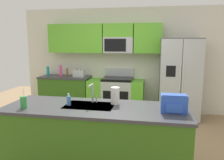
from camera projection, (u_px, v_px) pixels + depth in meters
ground_plane at (105, 145)px, 3.88m from camera, size 9.00×9.00×0.00m
kitchen_wall_unit at (117, 54)px, 5.68m from camera, size 5.20×0.43×2.60m
back_counter at (66, 93)px, 5.81m from camera, size 1.26×0.63×0.90m
range_oven at (116, 96)px, 5.58m from camera, size 1.36×0.61×1.10m
refrigerator at (179, 79)px, 5.16m from camera, size 0.90×0.76×1.85m
island_counter at (96, 138)px, 3.13m from camera, size 2.50×0.90×0.90m
toaster at (79, 73)px, 5.60m from camera, size 0.28×0.16×0.18m
pepper_mill at (67, 72)px, 5.70m from camera, size 0.05×0.05×0.21m
bottle_pink at (61, 71)px, 5.71m from camera, size 0.07×0.07×0.28m
bottle_teal at (48, 71)px, 5.77m from camera, size 0.07×0.07×0.25m
sink_faucet at (92, 91)px, 3.23m from camera, size 0.08×0.21×0.28m
drink_cup_green at (23, 102)px, 2.99m from camera, size 0.08×0.08×0.28m
soap_dispenser at (69, 100)px, 3.12m from camera, size 0.06×0.06×0.17m
paper_towel_roll at (115, 96)px, 3.18m from camera, size 0.12×0.12×0.24m
backpack at (174, 103)px, 2.81m from camera, size 0.32×0.22×0.23m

